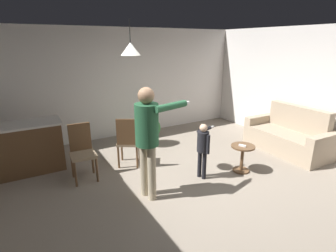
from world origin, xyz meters
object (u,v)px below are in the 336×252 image
(person_child, at_px, (203,145))
(potted_plant_corner, at_px, (150,127))
(couch_floral, at_px, (289,137))
(side_table_by_couch, at_px, (242,155))
(person_adult, at_px, (148,132))
(kitchen_counter, at_px, (27,148))
(dining_chair_by_counter, at_px, (82,150))
(spare_remote_on_table, at_px, (242,146))
(dining_chair_near_wall, at_px, (128,140))

(person_child, bearing_deg, potted_plant_corner, 170.11)
(couch_floral, bearing_deg, person_child, 92.48)
(potted_plant_corner, bearing_deg, person_child, -86.73)
(side_table_by_couch, height_order, person_adult, person_adult)
(person_child, bearing_deg, couch_floral, 77.94)
(kitchen_counter, xyz_separation_m, potted_plant_corner, (2.58, 0.09, -0.04))
(kitchen_counter, height_order, dining_chair_by_counter, dining_chair_by_counter)
(kitchen_counter, relative_size, person_adult, 0.72)
(dining_chair_by_counter, bearing_deg, spare_remote_on_table, 157.60)
(side_table_by_couch, height_order, dining_chair_near_wall, dining_chair_near_wall)
(kitchen_counter, xyz_separation_m, dining_chair_by_counter, (0.83, -0.78, 0.07))
(side_table_by_couch, distance_m, potted_plant_corner, 2.29)
(side_table_by_couch, xyz_separation_m, person_adult, (-1.90, 0.09, 0.76))
(dining_chair_by_counter, bearing_deg, kitchen_counter, -40.13)
(kitchen_counter, bearing_deg, couch_floral, -19.26)
(couch_floral, xyz_separation_m, kitchen_counter, (-5.12, 1.79, 0.15))
(kitchen_counter, height_order, person_child, person_child)
(side_table_by_couch, bearing_deg, spare_remote_on_table, -154.38)
(kitchen_counter, distance_m, spare_remote_on_table, 3.99)
(spare_remote_on_table, bearing_deg, dining_chair_by_counter, 154.40)
(couch_floral, xyz_separation_m, person_adult, (-3.53, -0.13, 0.76))
(person_child, bearing_deg, kitchen_counter, -137.50)
(potted_plant_corner, bearing_deg, couch_floral, -36.39)
(side_table_by_couch, height_order, potted_plant_corner, potted_plant_corner)
(potted_plant_corner, bearing_deg, dining_chair_by_counter, -153.53)
(side_table_by_couch, relative_size, person_child, 0.51)
(side_table_by_couch, relative_size, person_adult, 0.30)
(kitchen_counter, relative_size, dining_chair_near_wall, 1.26)
(kitchen_counter, bearing_deg, potted_plant_corner, 1.89)
(kitchen_counter, xyz_separation_m, person_adult, (1.58, -1.91, 0.61))
(potted_plant_corner, bearing_deg, side_table_by_couch, -66.56)
(kitchen_counter, xyz_separation_m, side_table_by_couch, (3.48, -2.01, -0.15))
(couch_floral, height_order, kitchen_counter, couch_floral)
(side_table_by_couch, relative_size, potted_plant_corner, 0.65)
(kitchen_counter, bearing_deg, spare_remote_on_table, -30.60)
(person_adult, bearing_deg, spare_remote_on_table, 72.38)
(person_child, xyz_separation_m, spare_remote_on_table, (0.75, -0.20, -0.09))
(person_adult, bearing_deg, potted_plant_corner, 139.62)
(kitchen_counter, relative_size, dining_chair_by_counter, 1.26)
(person_child, relative_size, dining_chair_by_counter, 1.02)
(couch_floral, height_order, side_table_by_couch, couch_floral)
(person_adult, height_order, dining_chair_by_counter, person_adult)
(kitchen_counter, xyz_separation_m, dining_chair_near_wall, (1.71, -0.73, 0.07))
(person_adult, relative_size, dining_chair_near_wall, 1.76)
(person_child, xyz_separation_m, dining_chair_by_counter, (-1.85, 1.05, -0.09))
(couch_floral, bearing_deg, potted_plant_corner, 54.98)
(dining_chair_by_counter, bearing_deg, person_adult, 126.83)
(kitchen_counter, distance_m, person_adult, 2.56)
(spare_remote_on_table, bearing_deg, couch_floral, 8.28)
(couch_floral, relative_size, dining_chair_by_counter, 1.82)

